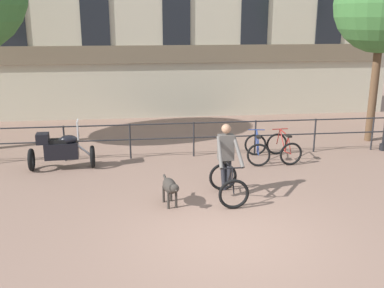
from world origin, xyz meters
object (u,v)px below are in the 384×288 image
Objects in this scene: cyclist_with_bike at (227,166)px; parked_bicycle_near_lamp at (257,149)px; parked_motorcycle at (61,149)px; parked_bicycle_mid_left at (284,148)px; dog at (170,187)px.

parked_bicycle_near_lamp is at bearing 59.92° from cyclist_with_bike.
cyclist_with_bike is 0.96× the size of parked_motorcycle.
parked_motorcycle is 1.53× the size of parked_bicycle_mid_left.
parked_bicycle_mid_left is (3.53, 2.93, -0.08)m from dog.
parked_bicycle_mid_left is at bearing 48.00° from cyclist_with_bike.
parked_motorcycle is 5.50m from parked_bicycle_near_lamp.
cyclist_with_bike is at bearing 44.96° from parked_bicycle_mid_left.
cyclist_with_bike is 1.47× the size of parked_bicycle_mid_left.
parked_motorcycle reaches higher than dog.
parked_bicycle_mid_left is (0.80, -0.00, 0.00)m from parked_bicycle_near_lamp.
parked_bicycle_mid_left reaches higher than dog.
cyclist_with_bike reaches higher than dog.
dog is 0.85× the size of parked_bicycle_mid_left.
parked_motorcycle reaches higher than parked_bicycle_mid_left.
parked_bicycle_near_lamp is (2.73, 2.93, -0.08)m from dog.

